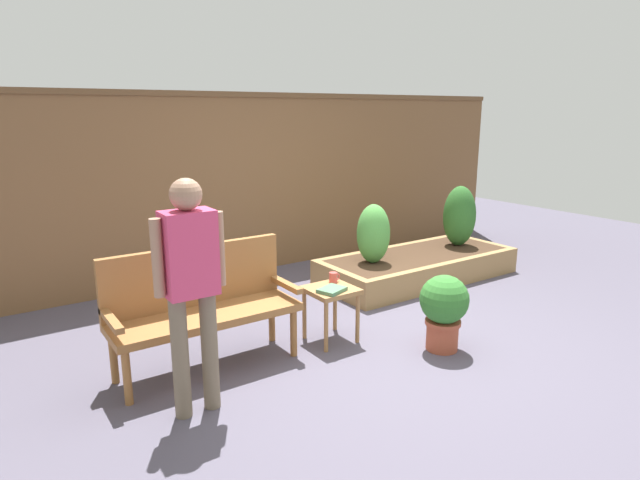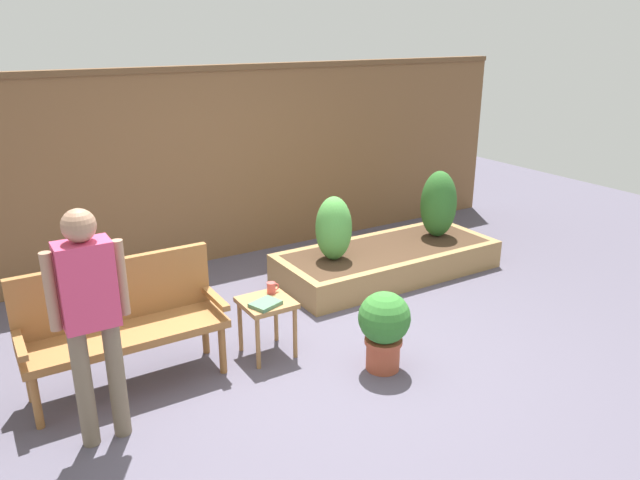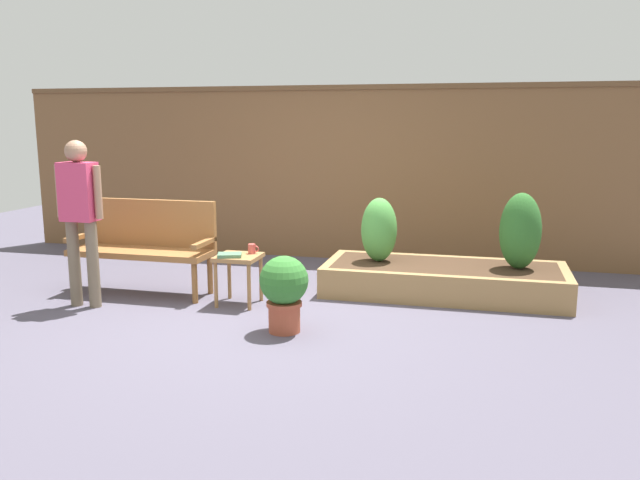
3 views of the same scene
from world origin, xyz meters
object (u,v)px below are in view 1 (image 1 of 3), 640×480
at_px(cup_on_table, 333,278).
at_px(shrub_far_corner, 459,216).
at_px(book_on_table, 332,290).
at_px(side_table, 331,297).
at_px(person_by_bench, 191,277).
at_px(shrub_near_bench, 373,234).
at_px(garden_bench, 201,299).
at_px(potted_boxwood, 444,307).

xyz_separation_m(cup_on_table, shrub_far_corner, (2.49, 0.77, 0.15)).
bearing_deg(shrub_far_corner, book_on_table, -159.95).
distance_m(cup_on_table, shrub_far_corner, 2.61).
bearing_deg(side_table, shrub_far_corner, 18.74).
xyz_separation_m(side_table, book_on_table, (-0.05, -0.08, 0.10)).
distance_m(side_table, person_by_bench, 1.54).
bearing_deg(person_by_bench, shrub_far_corner, 18.10).
xyz_separation_m(book_on_table, shrub_near_bench, (1.25, 0.96, 0.13)).
distance_m(garden_bench, shrub_far_corner, 3.74).
height_order(side_table, shrub_far_corner, shrub_far_corner).
bearing_deg(shrub_far_corner, potted_boxwood, -141.11).
relative_size(garden_bench, shrub_far_corner, 1.92).
relative_size(book_on_table, potted_boxwood, 0.34).
bearing_deg(cup_on_table, garden_bench, 175.31).
height_order(side_table, cup_on_table, cup_on_table).
relative_size(cup_on_table, person_by_bench, 0.07).
bearing_deg(shrub_near_bench, book_on_table, -142.43).
bearing_deg(book_on_table, garden_bench, 145.28).
distance_m(shrub_near_bench, shrub_far_corner, 1.39).
bearing_deg(potted_boxwood, side_table, 134.65).
height_order(garden_bench, person_by_bench, person_by_bench).
xyz_separation_m(garden_bench, book_on_table, (1.03, -0.29, -0.05)).
distance_m(garden_bench, person_by_bench, 0.79).
distance_m(garden_bench, side_table, 1.11).
height_order(garden_bench, book_on_table, garden_bench).
xyz_separation_m(side_table, shrub_near_bench, (1.20, 0.88, 0.23)).
height_order(side_table, book_on_table, book_on_table).
relative_size(garden_bench, book_on_table, 6.55).
distance_m(side_table, cup_on_table, 0.19).
relative_size(cup_on_table, shrub_near_bench, 0.16).
xyz_separation_m(side_table, person_by_bench, (-1.39, -0.42, 0.54)).
bearing_deg(cup_on_table, person_by_bench, -160.55).
bearing_deg(garden_bench, book_on_table, -15.53).
bearing_deg(potted_boxwood, book_on_table, 140.60).
bearing_deg(cup_on_table, shrub_near_bench, 35.14).
distance_m(side_table, shrub_far_corner, 2.75).
distance_m(shrub_far_corner, person_by_bench, 4.19).
height_order(garden_bench, cup_on_table, garden_bench).
relative_size(book_on_table, shrub_near_bench, 0.33).
bearing_deg(book_on_table, person_by_bench, 174.92).
xyz_separation_m(potted_boxwood, shrub_near_bench, (0.54, 1.55, 0.26)).
height_order(side_table, person_by_bench, person_by_bench).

